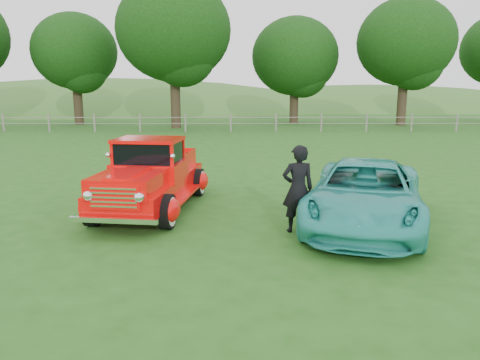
{
  "coord_description": "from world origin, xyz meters",
  "views": [
    {
      "loc": [
        0.42,
        -9.02,
        3.02
      ],
      "look_at": [
        0.49,
        1.2,
        0.95
      ],
      "focal_mm": 35.0,
      "sensor_mm": 36.0,
      "label": 1
    }
  ],
  "objects_px": {
    "tree_near_east": "(295,57)",
    "red_pickup": "(151,178)",
    "tree_mid_west": "(75,52)",
    "tree_mid_east": "(406,42)",
    "tree_near_west": "(174,30)",
    "teal_sedan": "(365,194)",
    "man": "(298,189)"
  },
  "relations": [
    {
      "from": "tree_near_west",
      "to": "tree_mid_east",
      "type": "height_order",
      "value": "tree_near_west"
    },
    {
      "from": "tree_near_west",
      "to": "red_pickup",
      "type": "bearing_deg",
      "value": -84.22
    },
    {
      "from": "tree_mid_east",
      "to": "red_pickup",
      "type": "distance_m",
      "value": 29.31
    },
    {
      "from": "tree_mid_west",
      "to": "tree_mid_east",
      "type": "bearing_deg",
      "value": -2.29
    },
    {
      "from": "red_pickup",
      "to": "teal_sedan",
      "type": "xyz_separation_m",
      "value": [
        4.89,
        -1.41,
        -0.09
      ]
    },
    {
      "from": "tree_near_west",
      "to": "teal_sedan",
      "type": "bearing_deg",
      "value": -73.43
    },
    {
      "from": "teal_sedan",
      "to": "tree_mid_east",
      "type": "bearing_deg",
      "value": 87.05
    },
    {
      "from": "tree_near_east",
      "to": "man",
      "type": "height_order",
      "value": "tree_near_east"
    },
    {
      "from": "tree_near_west",
      "to": "tree_mid_east",
      "type": "bearing_deg",
      "value": 6.71
    },
    {
      "from": "tree_mid_east",
      "to": "tree_mid_west",
      "type": "bearing_deg",
      "value": 177.71
    },
    {
      "from": "tree_mid_west",
      "to": "tree_near_west",
      "type": "xyz_separation_m",
      "value": [
        8.0,
        -3.0,
        1.25
      ]
    },
    {
      "from": "tree_mid_east",
      "to": "man",
      "type": "relative_size",
      "value": 5.15
    },
    {
      "from": "tree_near_east",
      "to": "tree_mid_east",
      "type": "xyz_separation_m",
      "value": [
        8.0,
        -2.0,
        0.93
      ]
    },
    {
      "from": "tree_near_east",
      "to": "red_pickup",
      "type": "bearing_deg",
      "value": -104.03
    },
    {
      "from": "tree_mid_east",
      "to": "teal_sedan",
      "type": "height_order",
      "value": "tree_mid_east"
    },
    {
      "from": "man",
      "to": "tree_mid_west",
      "type": "bearing_deg",
      "value": -71.26
    },
    {
      "from": "tree_near_east",
      "to": "teal_sedan",
      "type": "height_order",
      "value": "tree_near_east"
    },
    {
      "from": "tree_mid_east",
      "to": "red_pickup",
      "type": "height_order",
      "value": "tree_mid_east"
    },
    {
      "from": "tree_near_west",
      "to": "teal_sedan",
      "type": "distance_m",
      "value": 25.96
    },
    {
      "from": "teal_sedan",
      "to": "man",
      "type": "height_order",
      "value": "man"
    },
    {
      "from": "tree_mid_west",
      "to": "tree_mid_east",
      "type": "distance_m",
      "value": 25.03
    },
    {
      "from": "tree_mid_west",
      "to": "teal_sedan",
      "type": "height_order",
      "value": "tree_mid_west"
    },
    {
      "from": "tree_mid_west",
      "to": "red_pickup",
      "type": "height_order",
      "value": "tree_mid_west"
    },
    {
      "from": "tree_mid_west",
      "to": "tree_mid_east",
      "type": "xyz_separation_m",
      "value": [
        25.0,
        -1.0,
        0.62
      ]
    },
    {
      "from": "tree_near_west",
      "to": "tree_mid_west",
      "type": "bearing_deg",
      "value": 159.44
    },
    {
      "from": "red_pickup",
      "to": "man",
      "type": "distance_m",
      "value": 3.83
    },
    {
      "from": "tree_near_east",
      "to": "tree_mid_east",
      "type": "relative_size",
      "value": 0.88
    },
    {
      "from": "tree_mid_west",
      "to": "man",
      "type": "xyz_separation_m",
      "value": [
        13.68,
        -27.59,
        -4.63
      ]
    },
    {
      "from": "tree_near_east",
      "to": "teal_sedan",
      "type": "relative_size",
      "value": 1.64
    },
    {
      "from": "man",
      "to": "teal_sedan",
      "type": "bearing_deg",
      "value": -172.83
    },
    {
      "from": "tree_near_west",
      "to": "tree_near_east",
      "type": "bearing_deg",
      "value": 23.96
    },
    {
      "from": "tree_near_east",
      "to": "teal_sedan",
      "type": "bearing_deg",
      "value": -93.66
    }
  ]
}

